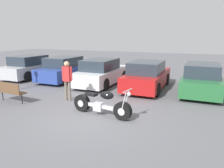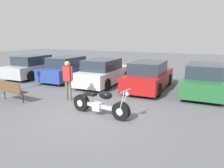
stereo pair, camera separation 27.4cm
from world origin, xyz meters
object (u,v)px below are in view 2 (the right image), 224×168
object	(u,v)px
motorcycle	(100,104)
parked_car_green	(204,80)
parked_car_silver	(35,67)
person_standing	(68,77)
parked_car_red	(149,76)
parked_car_white	(104,73)
parked_car_blue	(69,69)
park_bench	(11,89)

from	to	relation	value
motorcycle	parked_car_green	size ratio (longest dim) A/B	0.55
parked_car_silver	person_standing	distance (m)	6.55
parked_car_red	parked_car_white	bearing A→B (deg)	-179.99
person_standing	parked_car_red	bearing A→B (deg)	52.44
parked_car_green	person_standing	world-z (taller)	person_standing
parked_car_silver	person_standing	world-z (taller)	person_standing
person_standing	parked_car_green	bearing A→B (deg)	34.59
parked_car_silver	parked_car_red	bearing A→B (deg)	-1.04
parked_car_red	motorcycle	bearing A→B (deg)	-96.83
parked_car_blue	parked_car_silver	bearing A→B (deg)	-176.45
parked_car_silver	parked_car_red	xyz separation A→B (m)	(8.12, -0.15, 0.00)
parked_car_blue	parked_car_green	xyz separation A→B (m)	(8.12, -0.09, 0.00)
parked_car_silver	park_bench	xyz separation A→B (m)	(3.33, -4.87, -0.15)
motorcycle	parked_car_silver	size ratio (longest dim) A/B	0.55
parked_car_white	motorcycle	bearing A→B (deg)	-64.70
parked_car_white	parked_car_red	xyz separation A→B (m)	(2.71, 0.00, 0.00)
parked_car_white	park_bench	bearing A→B (deg)	-113.79
motorcycle	parked_car_blue	distance (m)	6.90
motorcycle	parked_car_blue	size ratio (longest dim) A/B	0.55
parked_car_silver	parked_car_red	size ratio (longest dim) A/B	1.00
parked_car_blue	parked_car_red	bearing A→B (deg)	-3.33
motorcycle	parked_car_white	xyz separation A→B (m)	(-2.16, 4.57, 0.27)
parked_car_silver	parked_car_white	bearing A→B (deg)	-1.56
park_bench	person_standing	xyz separation A→B (m)	(2.10, 1.23, 0.50)
parked_car_red	person_standing	xyz separation A→B (m)	(-2.69, -3.49, 0.35)
parked_car_blue	parked_car_green	size ratio (longest dim) A/B	1.00
parked_car_silver	parked_car_blue	distance (m)	2.71
parked_car_white	parked_car_green	size ratio (longest dim) A/B	1.00
parked_car_blue	parked_car_red	xyz separation A→B (m)	(5.41, -0.31, 0.00)
parked_car_green	person_standing	distance (m)	6.56
parked_car_silver	person_standing	bearing A→B (deg)	-33.81
parked_car_silver	person_standing	size ratio (longest dim) A/B	2.49
parked_car_silver	park_bench	bearing A→B (deg)	-55.62
parked_car_blue	motorcycle	bearing A→B (deg)	-45.11
parked_car_green	park_bench	size ratio (longest dim) A/B	2.90
parked_car_red	park_bench	world-z (taller)	parked_car_red
parked_car_silver	parked_car_red	distance (m)	8.12
motorcycle	parked_car_red	world-z (taller)	parked_car_red
parked_car_red	person_standing	distance (m)	4.42
parked_car_blue	parked_car_green	distance (m)	8.12
parked_car_green	parked_car_white	bearing A→B (deg)	-177.61
parked_car_red	park_bench	size ratio (longest dim) A/B	2.90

